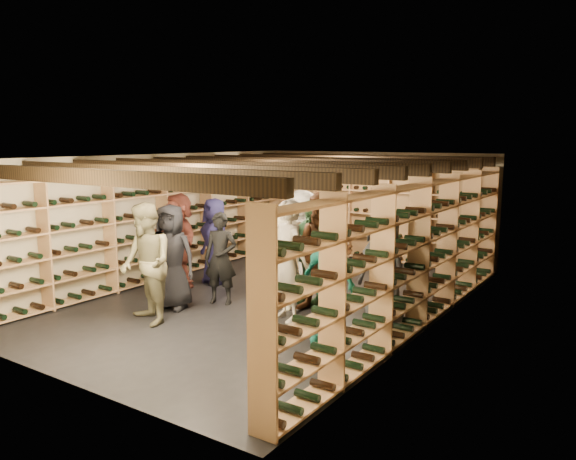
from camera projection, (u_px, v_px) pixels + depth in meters
The scene contains 22 objects.
ground at pixel (272, 298), 9.56m from camera, with size 8.00×8.00×0.00m, color black.
walls at pixel (271, 229), 9.37m from camera, with size 5.52×8.02×2.40m.
ceiling at pixel (271, 157), 9.17m from camera, with size 5.50×8.00×0.01m, color beige.
ceiling_joists at pixel (271, 165), 9.20m from camera, with size 5.40×7.12×0.18m.
wine_rack_left at pixel (163, 224), 10.80m from camera, with size 0.32×7.50×2.15m.
wine_rack_right at pixel (418, 253), 7.98m from camera, with size 0.32×7.50×2.15m.
wine_rack_back at pixel (371, 212), 12.53m from camera, with size 4.70×0.30×2.15m.
crate_stack_left at pixel (294, 250), 11.98m from camera, with size 0.54×0.39×0.68m.
crate_stack_right at pixel (325, 266), 10.44m from camera, with size 0.58×0.48×0.68m.
crate_loose at pixel (386, 271), 11.15m from camera, with size 0.50×0.33×0.17m, color tan.
person_0 at pixel (171, 257), 8.87m from camera, with size 0.82×0.53×1.68m, color black.
person_1 at pixel (221, 258), 9.17m from camera, with size 0.55×0.36×1.51m, color black.
person_2 at pixel (146, 264), 8.12m from camera, with size 0.87×0.68×1.79m, color brown.
person_3 at pixel (282, 260), 8.83m from camera, with size 1.03×0.59×1.60m, color #F1E7C0.
person_4 at pixel (328, 282), 7.29m from camera, with size 0.99×0.41×1.69m, color #1D8372.
person_5 at pixel (179, 240), 10.22m from camera, with size 1.60×0.51×1.73m, color brown.
person_6 at pixel (215, 241), 10.46m from camera, with size 0.79×0.51×1.61m, color #1E1C4A.
person_7 at pixel (287, 261), 8.28m from camera, with size 0.66×0.43×1.82m, color gray.
person_8 at pixel (324, 254), 8.63m from camera, with size 0.91×0.71×1.88m, color #4D2B16.
person_9 at pixel (302, 236), 10.61m from camera, with size 1.12×0.65×1.74m, color #A39E95.
person_10 at pixel (311, 252), 9.15m from camera, with size 1.01×0.42×1.72m, color #2B5433.
person_12 at pixel (383, 267), 8.09m from camera, with size 0.84×0.54×1.71m, color #323236.
Camera 1 is at (5.37, -7.53, 2.68)m, focal length 35.00 mm.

